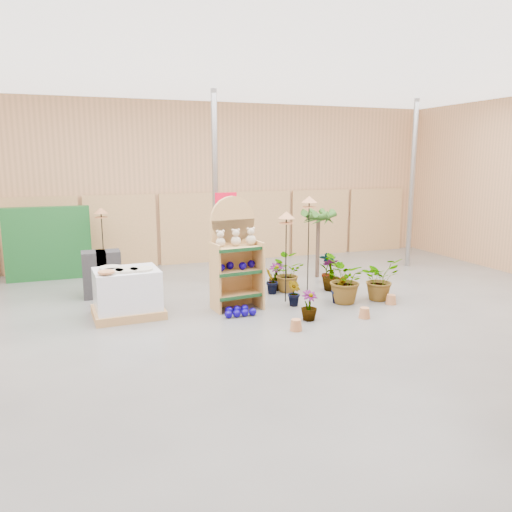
{
  "coord_description": "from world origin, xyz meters",
  "views": [
    {
      "loc": [
        -3.06,
        -7.89,
        2.96
      ],
      "look_at": [
        0.3,
        1.5,
        1.0
      ],
      "focal_mm": 35.0,
      "sensor_mm": 36.0,
      "label": 1
    }
  ],
  "objects_px": {
    "display_shelf": "(234,257)",
    "potted_plant_2": "(345,279)",
    "bird_table_front": "(286,218)",
    "pallet_stack": "(127,293)"
  },
  "relations": [
    {
      "from": "display_shelf",
      "to": "potted_plant_2",
      "type": "relative_size",
      "value": 2.17
    },
    {
      "from": "display_shelf",
      "to": "bird_table_front",
      "type": "distance_m",
      "value": 1.33
    },
    {
      "from": "bird_table_front",
      "to": "potted_plant_2",
      "type": "relative_size",
      "value": 1.85
    },
    {
      "from": "display_shelf",
      "to": "pallet_stack",
      "type": "relative_size",
      "value": 1.67
    },
    {
      "from": "pallet_stack",
      "to": "bird_table_front",
      "type": "relative_size",
      "value": 0.71
    },
    {
      "from": "bird_table_front",
      "to": "pallet_stack",
      "type": "bearing_deg",
      "value": 177.8
    },
    {
      "from": "bird_table_front",
      "to": "display_shelf",
      "type": "bearing_deg",
      "value": 179.37
    },
    {
      "from": "potted_plant_2",
      "to": "display_shelf",
      "type": "bearing_deg",
      "value": 166.04
    },
    {
      "from": "display_shelf",
      "to": "pallet_stack",
      "type": "xyz_separation_m",
      "value": [
        -2.1,
        0.11,
        -0.57
      ]
    },
    {
      "from": "pallet_stack",
      "to": "bird_table_front",
      "type": "distance_m",
      "value": 3.46
    }
  ]
}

